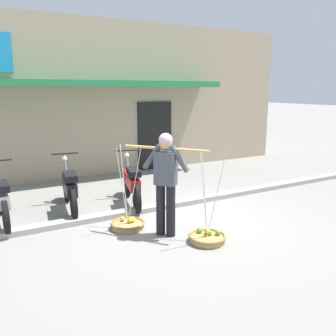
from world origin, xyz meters
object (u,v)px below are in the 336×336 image
object	(u,v)px
motorcycle_nearest_shop	(1,199)
motorcycle_second_in_row	(69,188)
fruit_basket_right_side	(207,237)
fruit_vendor	(166,178)
motorcycle_third_in_row	(132,183)
fruit_basket_left_side	(128,224)

from	to	relation	value
motorcycle_nearest_shop	motorcycle_second_in_row	distance (m)	1.25
fruit_basket_right_side	motorcycle_nearest_shop	size ratio (longest dim) A/B	0.80
fruit_vendor	motorcycle_second_in_row	world-z (taller)	fruit_vendor
fruit_vendor	fruit_basket_right_side	world-z (taller)	fruit_vendor
fruit_basket_right_side	motorcycle_second_in_row	size ratio (longest dim) A/B	0.80
fruit_vendor	motorcycle_nearest_shop	size ratio (longest dim) A/B	0.93
fruit_vendor	motorcycle_third_in_row	size ratio (longest dim) A/B	0.95
fruit_basket_right_side	motorcycle_second_in_row	distance (m)	3.01
fruit_basket_right_side	motorcycle_third_in_row	xyz separation A→B (m)	(-0.26, 2.34, 0.38)
fruit_basket_left_side	fruit_vendor	bearing A→B (deg)	-53.00
motorcycle_second_in_row	motorcycle_third_in_row	xyz separation A→B (m)	(1.23, -0.25, 0.00)
motorcycle_third_in_row	fruit_vendor	bearing A→B (deg)	-95.70
fruit_vendor	motorcycle_nearest_shop	world-z (taller)	fruit_vendor
fruit_basket_right_side	fruit_basket_left_side	bearing A→B (deg)	127.34
fruit_basket_left_side	motorcycle_third_in_row	bearing A→B (deg)	63.06
fruit_basket_right_side	motorcycle_third_in_row	world-z (taller)	fruit_basket_right_side
fruit_vendor	motorcycle_second_in_row	bearing A→B (deg)	117.52
motorcycle_nearest_shop	motorcycle_third_in_row	distance (m)	2.47
fruit_vendor	fruit_basket_right_side	distance (m)	1.15
motorcycle_second_in_row	motorcycle_third_in_row	size ratio (longest dim) A/B	1.02
motorcycle_third_in_row	fruit_basket_left_side	bearing A→B (deg)	-116.94
motorcycle_nearest_shop	motorcycle_third_in_row	world-z (taller)	same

